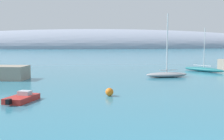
# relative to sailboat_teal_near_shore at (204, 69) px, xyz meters

# --- Properties ---
(distant_ridge) EXTENTS (376.45, 75.32, 33.05)m
(distant_ridge) POSITION_rel_sailboat_teal_near_shore_xyz_m (9.39, 201.24, -0.44)
(distant_ridge) COLOR #8E99AD
(distant_ridge) RESTS_ON ground
(sailboat_teal_near_shore) EXTENTS (5.61, 7.92, 8.14)m
(sailboat_teal_near_shore) POSITION_rel_sailboat_teal_near_shore_xyz_m (0.00, 0.00, 0.00)
(sailboat_teal_near_shore) COLOR #1E6B70
(sailboat_teal_near_shore) RESTS_ON water
(sailboat_grey_outer_mooring) EXTENTS (6.66, 2.35, 9.94)m
(sailboat_grey_outer_mooring) POSITION_rel_sailboat_teal_near_shore_xyz_m (-9.69, -7.01, 0.07)
(sailboat_grey_outer_mooring) COLOR gray
(sailboat_grey_outer_mooring) RESTS_ON water
(motorboat_red_foreground) EXTENTS (3.16, 4.10, 0.92)m
(motorboat_red_foreground) POSITION_rel_sailboat_teal_near_shore_xyz_m (-29.27, -22.42, -0.13)
(motorboat_red_foreground) COLOR red
(motorboat_red_foreground) RESTS_ON water
(mooring_buoy_orange) EXTENTS (0.84, 0.84, 0.84)m
(mooring_buoy_orange) POSITION_rel_sailboat_teal_near_shore_xyz_m (-20.79, -21.04, -0.02)
(mooring_buoy_orange) COLOR orange
(mooring_buoy_orange) RESTS_ON water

